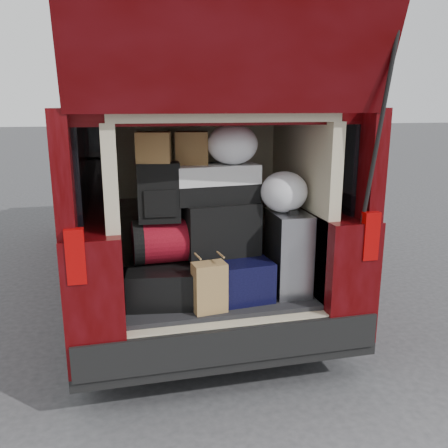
{
  "coord_description": "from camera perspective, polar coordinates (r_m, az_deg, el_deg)",
  "views": [
    {
      "loc": [
        -0.65,
        -2.83,
        1.8
      ],
      "look_at": [
        0.07,
        0.2,
        1.01
      ],
      "focal_mm": 38.0,
      "sensor_mm": 36.0,
      "label": 1
    }
  ],
  "objects": [
    {
      "name": "plastic_bag_right",
      "position": [
        3.15,
        7.24,
        3.86
      ],
      "size": [
        0.35,
        0.33,
        0.27
      ],
      "primitive_type": "ellipsoid",
      "rotation": [
        0.0,
        0.0,
        -0.14
      ],
      "color": "silver",
      "rests_on": "silver_roller"
    },
    {
      "name": "grocery_sack_upper",
      "position": [
        3.15,
        -3.87,
        9.12
      ],
      "size": [
        0.24,
        0.21,
        0.21
      ],
      "primitive_type": "cube",
      "rotation": [
        0.0,
        0.0,
        -0.2
      ],
      "color": "olive",
      "rests_on": "twotone_duffel"
    },
    {
      "name": "plastic_bag_center",
      "position": [
        3.1,
        1.03,
        9.56
      ],
      "size": [
        0.34,
        0.32,
        0.26
      ],
      "primitive_type": "ellipsoid",
      "rotation": [
        0.0,
        0.0,
        0.05
      ],
      "color": "silver",
      "rests_on": "twotone_duffel"
    },
    {
      "name": "twotone_duffel",
      "position": [
        3.15,
        -1.1,
        4.96
      ],
      "size": [
        0.58,
        0.34,
        0.25
      ],
      "primitive_type": "cube",
      "rotation": [
        0.0,
        0.0,
        0.09
      ],
      "color": "silver",
      "rests_on": "black_soft_case"
    },
    {
      "name": "kraft_bag",
      "position": [
        2.94,
        -1.76,
        -7.62
      ],
      "size": [
        0.22,
        0.15,
        0.31
      ],
      "primitive_type": "cube",
      "rotation": [
        0.0,
        0.0,
        0.12
      ],
      "color": "#A08048",
      "rests_on": "load_floor"
    },
    {
      "name": "ground",
      "position": [
        3.41,
        -0.42,
        -17.6
      ],
      "size": [
        80.0,
        80.0,
        0.0
      ],
      "primitive_type": "plane",
      "color": "#323234",
      "rests_on": "ground"
    },
    {
      "name": "minivan",
      "position": [
        4.81,
        -5.45,
        3.5
      ],
      "size": [
        1.9,
        5.35,
        2.77
      ],
      "color": "black",
      "rests_on": "ground"
    },
    {
      "name": "navy_hardshell",
      "position": [
        3.24,
        0.11,
        -5.93
      ],
      "size": [
        0.55,
        0.65,
        0.26
      ],
      "primitive_type": "cube",
      "rotation": [
        0.0,
        0.0,
        0.09
      ],
      "color": "black",
      "rests_on": "load_floor"
    },
    {
      "name": "black_soft_case",
      "position": [
        3.18,
        -0.46,
        -0.49
      ],
      "size": [
        0.52,
        0.34,
        0.35
      ],
      "primitive_type": "cube",
      "rotation": [
        0.0,
        0.0,
        0.1
      ],
      "color": "black",
      "rests_on": "navy_hardshell"
    },
    {
      "name": "load_floor",
      "position": [
        3.52,
        -1.46,
        -11.48
      ],
      "size": [
        1.24,
        1.05,
        0.55
      ],
      "primitive_type": "cube",
      "color": "black",
      "rests_on": "ground"
    },
    {
      "name": "silver_roller",
      "position": [
        3.24,
        7.75,
        -3.4
      ],
      "size": [
        0.24,
        0.38,
        0.55
      ],
      "primitive_type": "cube",
      "rotation": [
        0.0,
        0.0,
        -0.03
      ],
      "color": "silver",
      "rests_on": "load_floor"
    },
    {
      "name": "red_duffel",
      "position": [
        3.14,
        -6.93,
        -2.03
      ],
      "size": [
        0.44,
        0.29,
        0.29
      ],
      "primitive_type": "cube",
      "rotation": [
        0.0,
        0.0,
        0.02
      ],
      "color": "maroon",
      "rests_on": "black_hardshell"
    },
    {
      "name": "black_hardshell",
      "position": [
        3.21,
        -7.42,
        -6.57
      ],
      "size": [
        0.51,
        0.64,
        0.23
      ],
      "primitive_type": "cube",
      "rotation": [
        0.0,
        0.0,
        -0.15
      ],
      "color": "black",
      "rests_on": "load_floor"
    },
    {
      "name": "backpack",
      "position": [
        3.03,
        -7.86,
        3.8
      ],
      "size": [
        0.28,
        0.18,
        0.38
      ],
      "primitive_type": "cube",
      "rotation": [
        0.0,
        0.0,
        -0.07
      ],
      "color": "black",
      "rests_on": "red_duffel"
    },
    {
      "name": "grocery_sack_lower",
      "position": [
        2.99,
        -8.47,
        9.13
      ],
      "size": [
        0.23,
        0.2,
        0.19
      ],
      "primitive_type": "cube",
      "rotation": [
        0.0,
        0.0,
        -0.19
      ],
      "color": "olive",
      "rests_on": "backpack"
    }
  ]
}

